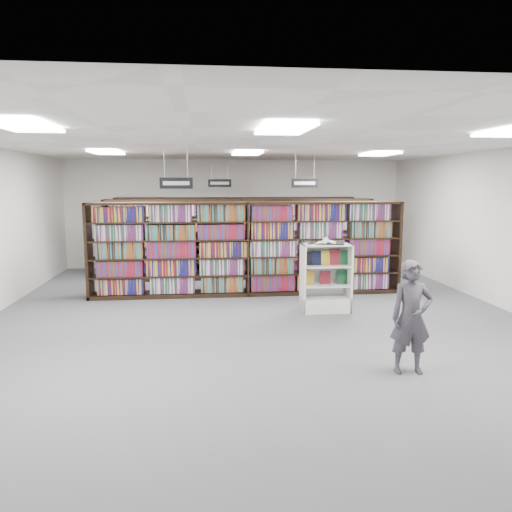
{
  "coord_description": "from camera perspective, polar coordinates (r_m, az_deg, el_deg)",
  "views": [
    {
      "loc": [
        -0.99,
        -9.08,
        2.51
      ],
      "look_at": [
        0.04,
        0.5,
        1.1
      ],
      "focal_mm": 35.0,
      "sensor_mm": 36.0,
      "label": 1
    }
  ],
  "objects": [
    {
      "name": "floor",
      "position": [
        9.48,
        0.1,
        -7.04
      ],
      "size": [
        12.0,
        12.0,
        0.0
      ],
      "primitive_type": "plane",
      "color": "#4F4E53",
      "rests_on": "ground"
    },
    {
      "name": "aisle_sign_right",
      "position": [
        12.34,
        5.58,
        8.38
      ],
      "size": [
        0.65,
        0.02,
        0.8
      ],
      "color": "#B2B2B7",
      "rests_on": "ceiling"
    },
    {
      "name": "endcap_display",
      "position": [
        9.94,
        7.91,
        -3.65
      ],
      "size": [
        0.96,
        0.48,
        1.34
      ],
      "rotation": [
        0.0,
        0.0,
        0.0
      ],
      "color": "white",
      "rests_on": "floor"
    },
    {
      "name": "troffer_back_right",
      "position": [
        11.8,
        13.93,
        11.24
      ],
      "size": [
        0.6,
        1.2,
        0.04
      ],
      "primitive_type": "cube",
      "color": "white",
      "rests_on": "ceiling"
    },
    {
      "name": "troffer_front_left",
      "position": [
        6.44,
        -24.98,
        13.35
      ],
      "size": [
        0.6,
        1.2,
        0.04
      ],
      "primitive_type": "cube",
      "color": "white",
      "rests_on": "ceiling"
    },
    {
      "name": "open_book",
      "position": [
        9.81,
        8.0,
        1.58
      ],
      "size": [
        0.79,
        0.6,
        0.13
      ],
      "rotation": [
        0.0,
        0.0,
        -0.32
      ],
      "color": "black",
      "rests_on": "endcap_display"
    },
    {
      "name": "bookshelf_row_far",
      "position": [
        14.89,
        -2.28,
        2.69
      ],
      "size": [
        7.0,
        0.6,
        2.1
      ],
      "color": "black",
      "rests_on": "floor"
    },
    {
      "name": "aisle_sign_left",
      "position": [
        10.1,
        -9.11,
        8.34
      ],
      "size": [
        0.65,
        0.02,
        0.8
      ],
      "color": "#B2B2B7",
      "rests_on": "ceiling"
    },
    {
      "name": "wall_back",
      "position": [
        15.14,
        -2.37,
        4.88
      ],
      "size": [
        10.0,
        0.1,
        3.2
      ],
      "primitive_type": "cube",
      "color": "silver",
      "rests_on": "ground"
    },
    {
      "name": "bookshelf_row_mid",
      "position": [
        13.2,
        -1.78,
        1.97
      ],
      "size": [
        7.0,
        0.6,
        2.1
      ],
      "color": "black",
      "rests_on": "floor"
    },
    {
      "name": "troffer_back_center",
      "position": [
        11.15,
        -1.03,
        11.67
      ],
      "size": [
        0.6,
        1.2,
        0.04
      ],
      "primitive_type": "cube",
      "color": "white",
      "rests_on": "ceiling"
    },
    {
      "name": "troffer_back_left",
      "position": [
        11.28,
        -16.7,
        11.28
      ],
      "size": [
        0.6,
        1.2,
        0.04
      ],
      "primitive_type": "cube",
      "color": "white",
      "rests_on": "ceiling"
    },
    {
      "name": "troffer_front_center",
      "position": [
        6.2,
        3.22,
        14.32
      ],
      "size": [
        0.6,
        1.2,
        0.04
      ],
      "primitive_type": "cube",
      "color": "white",
      "rests_on": "ceiling"
    },
    {
      "name": "aisle_sign_center",
      "position": [
        14.09,
        -4.18,
        8.39
      ],
      "size": [
        0.65,
        0.02,
        0.8
      ],
      "color": "#B2B2B7",
      "rests_on": "ceiling"
    },
    {
      "name": "bookshelf_row_near",
      "position": [
        11.22,
        -1.01,
        0.85
      ],
      "size": [
        7.0,
        0.6,
        2.1
      ],
      "color": "black",
      "rests_on": "floor"
    },
    {
      "name": "ceiling",
      "position": [
        9.16,
        0.11,
        12.64
      ],
      "size": [
        10.0,
        12.0,
        0.1
      ],
      "primitive_type": "cube",
      "color": "silver",
      "rests_on": "wall_back"
    },
    {
      "name": "wall_front",
      "position": [
        3.37,
        11.38,
        -7.57
      ],
      "size": [
        10.0,
        0.1,
        3.2
      ],
      "primitive_type": "cube",
      "color": "silver",
      "rests_on": "ground"
    },
    {
      "name": "shopper",
      "position": [
        6.93,
        17.31,
        -6.71
      ],
      "size": [
        0.57,
        0.4,
        1.52
      ],
      "primitive_type": "imported",
      "rotation": [
        0.0,
        0.0,
        -0.06
      ],
      "color": "#423E47",
      "rests_on": "floor"
    },
    {
      "name": "wall_right",
      "position": [
        10.92,
        27.21,
        2.62
      ],
      "size": [
        0.1,
        12.0,
        3.2
      ],
      "primitive_type": "cube",
      "color": "silver",
      "rests_on": "ground"
    }
  ]
}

